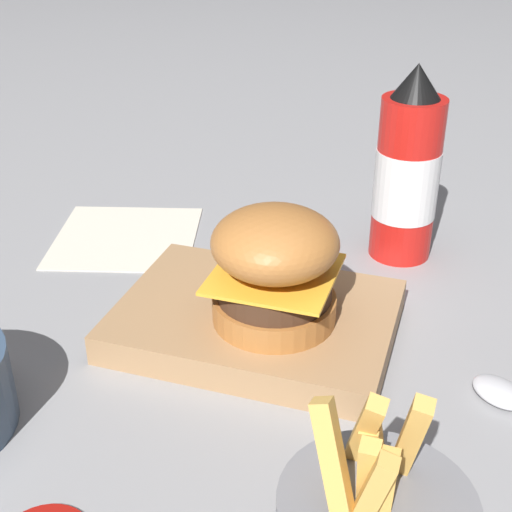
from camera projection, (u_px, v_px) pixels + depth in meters
ground_plane at (282, 346)px, 0.60m from camera, size 6.00×6.00×0.00m
serving_board at (256, 320)px, 0.62m from camera, size 0.23×0.17×0.03m
burger at (273, 269)px, 0.57m from camera, size 0.10×0.10×0.10m
ketchup_bottle at (407, 174)px, 0.71m from camera, size 0.06×0.06×0.20m
parchment_square at (126, 236)px, 0.78m from camera, size 0.19×0.19×0.00m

